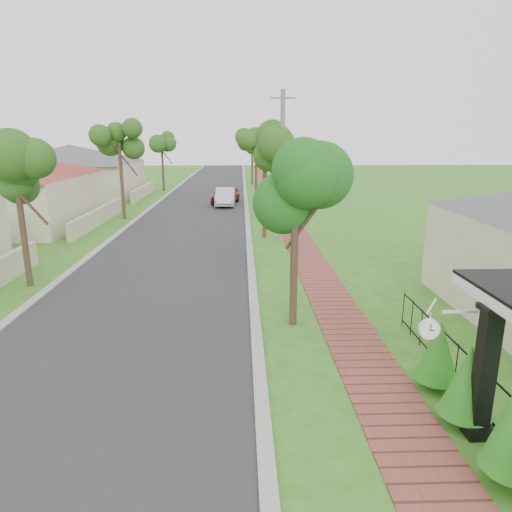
# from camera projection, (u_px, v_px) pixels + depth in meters

# --- Properties ---
(ground) EXTENTS (160.00, 160.00, 0.00)m
(ground) POSITION_uv_depth(u_px,v_px,m) (230.00, 407.00, 9.21)
(ground) COLOR #26711B
(ground) RESTS_ON ground
(road) EXTENTS (7.00, 120.00, 0.02)m
(road) POSITION_uv_depth(u_px,v_px,m) (189.00, 224.00, 28.45)
(road) COLOR #28282B
(road) RESTS_ON ground
(kerb_right) EXTENTS (0.30, 120.00, 0.10)m
(kerb_right) POSITION_uv_depth(u_px,v_px,m) (248.00, 224.00, 28.56)
(kerb_right) COLOR #9E9E99
(kerb_right) RESTS_ON ground
(kerb_left) EXTENTS (0.30, 120.00, 0.10)m
(kerb_left) POSITION_uv_depth(u_px,v_px,m) (130.00, 224.00, 28.34)
(kerb_left) COLOR #9E9E99
(kerb_left) RESTS_ON ground
(sidewalk) EXTENTS (1.50, 120.00, 0.03)m
(sidewalk) POSITION_uv_depth(u_px,v_px,m) (289.00, 224.00, 28.64)
(sidewalk) COLOR brown
(sidewalk) RESTS_ON ground
(porch_post) EXTENTS (0.48, 0.48, 2.52)m
(porch_post) POSITION_uv_depth(u_px,v_px,m) (484.00, 379.00, 8.10)
(porch_post) COLOR black
(porch_post) RESTS_ON ground
(picket_fence) EXTENTS (0.03, 8.02, 1.00)m
(picket_fence) POSITION_uv_depth(u_px,v_px,m) (472.00, 380.00, 9.22)
(picket_fence) COLOR black
(picket_fence) RESTS_ON ground
(street_trees) EXTENTS (10.70, 37.65, 5.89)m
(street_trees) POSITION_uv_depth(u_px,v_px,m) (199.00, 147.00, 33.92)
(street_trees) COLOR #382619
(street_trees) RESTS_ON ground
(hedge_row) EXTENTS (0.87, 4.81, 2.04)m
(hedge_row) POSITION_uv_depth(u_px,v_px,m) (491.00, 407.00, 7.68)
(hedge_row) COLOR #156C1A
(hedge_row) RESTS_ON ground
(far_house_grey) EXTENTS (15.56, 15.56, 4.60)m
(far_house_grey) POSITION_uv_depth(u_px,v_px,m) (72.00, 170.00, 41.02)
(far_house_grey) COLOR beige
(far_house_grey) RESTS_ON ground
(parked_car_red) EXTENTS (2.51, 4.47, 1.44)m
(parked_car_red) POSITION_uv_depth(u_px,v_px,m) (226.00, 195.00, 36.94)
(parked_car_red) COLOR #63120E
(parked_car_red) RESTS_ON ground
(parked_car_white) EXTENTS (1.51, 4.18, 1.37)m
(parked_car_white) POSITION_uv_depth(u_px,v_px,m) (225.00, 197.00, 35.91)
(parked_car_white) COLOR silver
(parked_car_white) RESTS_ON ground
(near_tree) EXTENTS (1.90, 1.90, 4.88)m
(near_tree) POSITION_uv_depth(u_px,v_px,m) (296.00, 191.00, 12.32)
(near_tree) COLOR #382619
(near_tree) RESTS_ON ground
(utility_pole) EXTENTS (1.20, 0.24, 7.49)m
(utility_pole) POSITION_uv_depth(u_px,v_px,m) (282.00, 168.00, 22.66)
(utility_pole) COLOR gray
(utility_pole) RESTS_ON ground
(station_clock) EXTENTS (1.05, 0.13, 0.55)m
(station_clock) POSITION_uv_depth(u_px,v_px,m) (432.00, 328.00, 8.25)
(station_clock) COLOR white
(station_clock) RESTS_ON ground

